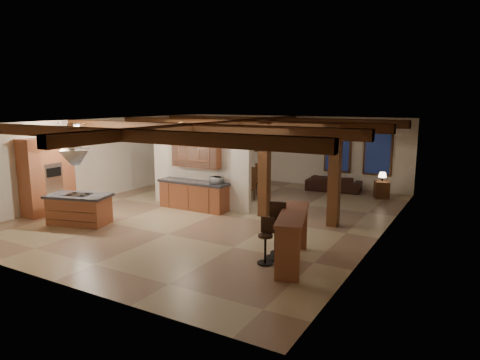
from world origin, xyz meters
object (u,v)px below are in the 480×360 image
object	(u,v)px
kitchen_island	(79,209)
sofa	(334,183)
dining_table	(238,188)
bar_counter	(293,229)

from	to	relation	value
kitchen_island	sofa	size ratio (longest dim) A/B	0.93
kitchen_island	sofa	distance (m)	9.56
dining_table	bar_counter	size ratio (longest dim) A/B	0.73
sofa	dining_table	bearing A→B (deg)	35.99
kitchen_island	bar_counter	xyz separation A→B (m)	(6.57, 0.22, 0.33)
kitchen_island	sofa	bearing A→B (deg)	58.73
sofa	bar_counter	size ratio (longest dim) A/B	0.94
kitchen_island	dining_table	world-z (taller)	kitchen_island
dining_table	sofa	xyz separation A→B (m)	(2.88, 2.57, 0.02)
dining_table	bar_counter	world-z (taller)	bar_counter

